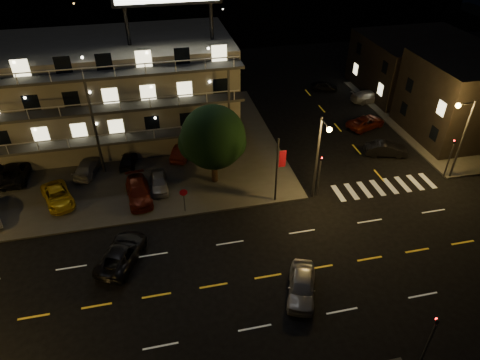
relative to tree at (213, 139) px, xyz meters
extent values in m
plane|color=black|center=(-0.23, -12.50, -4.66)|extent=(140.00, 140.00, 0.00)
cube|color=#393936|center=(-14.23, 7.50, -4.59)|extent=(44.00, 24.00, 0.15)
cube|color=#393936|center=(29.77, 7.50, -4.59)|extent=(16.00, 24.00, 0.15)
cube|color=gray|center=(-10.23, 11.50, 0.34)|extent=(28.00, 12.00, 10.00)
cube|color=gray|center=(-10.23, 11.50, 5.59)|extent=(28.00, 12.00, 0.50)
cube|color=#393936|center=(-10.23, 4.60, -1.51)|extent=(28.00, 1.80, 0.25)
cube|color=#393936|center=(-10.23, 4.60, 1.69)|extent=(28.00, 1.80, 0.25)
cube|color=#393936|center=(-10.23, 4.60, 4.89)|extent=(28.00, 1.80, 0.25)
cylinder|color=black|center=(-6.23, 9.50, 7.59)|extent=(0.36, 0.36, 3.50)
cylinder|color=black|center=(1.77, 9.50, 7.59)|extent=(0.36, 0.36, 3.50)
cube|color=black|center=(29.77, 3.50, -0.41)|extent=(14.00, 10.00, 8.50)
cube|color=black|center=(29.77, 15.50, -1.16)|extent=(14.00, 12.00, 7.00)
cylinder|color=#2D2D30|center=(8.27, -4.20, -0.66)|extent=(0.20, 0.20, 8.00)
cylinder|color=#2D2D30|center=(8.27, -5.00, 3.14)|extent=(0.12, 1.80, 0.12)
sphere|color=#FFB23F|center=(8.27, -5.80, 3.04)|extent=(0.44, 0.44, 0.44)
cylinder|color=#2D2D30|center=(22.27, -4.20, -0.66)|extent=(0.20, 0.20, 8.00)
cylinder|color=#2D2D30|center=(21.47, -4.20, 3.14)|extent=(1.80, 0.12, 0.12)
sphere|color=#FFB23F|center=(20.67, -4.20, 3.04)|extent=(0.44, 0.44, 0.44)
cylinder|color=#2D2D30|center=(8.77, -4.00, -2.86)|extent=(0.14, 0.14, 3.60)
imported|color=black|center=(8.77, -4.00, -0.56)|extent=(0.20, 0.16, 1.00)
sphere|color=#FF0C0C|center=(8.77, -4.12, -0.66)|extent=(0.14, 0.14, 0.14)
cylinder|color=#2D2D30|center=(8.77, -21.00, -2.86)|extent=(0.14, 0.14, 3.60)
imported|color=black|center=(8.77, -21.00, -0.56)|extent=(0.20, 0.16, 1.00)
sphere|color=#FF0C0C|center=(8.77, -20.88, -0.66)|extent=(0.14, 0.14, 0.14)
cylinder|color=#2D2D30|center=(21.77, -4.00, -2.86)|extent=(0.14, 0.14, 3.60)
imported|color=black|center=(21.77, -4.00, -0.56)|extent=(0.16, 0.20, 1.00)
sphere|color=#FF0C0C|center=(21.65, -4.00, -0.66)|extent=(0.14, 0.14, 0.14)
cylinder|color=#2D2D30|center=(4.77, -4.10, -1.46)|extent=(0.16, 0.16, 6.40)
cube|color=#AC0C1E|center=(5.22, -4.10, -0.26)|extent=(0.60, 0.04, 1.60)
cylinder|color=#2D2D30|center=(-3.23, -3.90, -3.56)|extent=(0.08, 0.08, 2.20)
cylinder|color=#AC0C1E|center=(-3.23, -3.95, -2.51)|extent=(0.91, 0.04, 0.91)
cylinder|color=black|center=(0.05, -0.01, -3.17)|extent=(0.56, 0.56, 2.68)
sphere|color=black|center=(0.05, -0.01, 0.18)|extent=(5.81, 5.81, 5.81)
sphere|color=black|center=(-1.29, 0.43, -0.49)|extent=(3.57, 3.57, 3.57)
sphere|color=black|center=(1.28, -0.46, -0.27)|extent=(3.35, 3.35, 3.35)
imported|color=gold|center=(-13.96, -0.25, -3.87)|extent=(3.60, 5.10, 1.29)
imported|color=#5D1A0D|center=(-7.01, -1.23, -3.79)|extent=(2.49, 5.14, 1.44)
imported|color=#929398|center=(-5.15, -0.04, -3.86)|extent=(1.57, 3.86, 1.31)
imported|color=black|center=(-18.35, 4.70, -3.74)|extent=(2.78, 5.63, 1.54)
imported|color=#929398|center=(-11.70, 3.98, -3.86)|extent=(2.84, 4.82, 1.31)
imported|color=black|center=(-7.85, 4.64, -3.89)|extent=(2.10, 3.84, 1.24)
imported|color=#5D1A0D|center=(-2.46, 4.90, -3.83)|extent=(2.93, 4.36, 1.36)
imported|color=black|center=(18.15, 0.86, -3.95)|extent=(4.55, 2.66, 1.42)
imported|color=#5D1A0D|center=(18.87, 6.86, -4.00)|extent=(5.20, 3.65, 1.32)
imported|color=#929398|center=(22.47, 13.22, -3.96)|extent=(4.99, 2.29, 1.41)
imported|color=black|center=(18.19, 17.87, -4.05)|extent=(3.86, 2.53, 1.22)
imported|color=#929398|center=(3.58, -14.47, -3.89)|extent=(3.37, 4.86, 1.54)
imported|color=black|center=(-8.48, -8.56, -3.94)|extent=(4.39, 5.76, 1.45)
camera|label=1|loc=(-4.85, -32.75, 18.95)|focal=32.00mm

